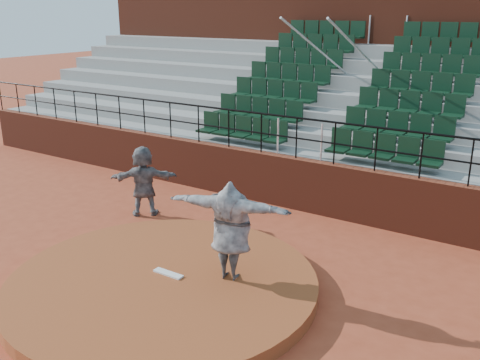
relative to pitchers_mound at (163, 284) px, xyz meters
name	(u,v)px	position (x,y,z in m)	size (l,w,h in m)	color
ground	(163,290)	(0.00, 0.00, -0.12)	(90.00, 90.00, 0.00)	#A84226
pitchers_mound	(163,284)	(0.00, 0.00, 0.00)	(5.50, 5.50, 0.25)	#994722
pitching_rubber	(168,273)	(0.00, 0.15, 0.14)	(0.60, 0.15, 0.03)	white
boundary_wall	(295,183)	(0.00, 5.00, 0.53)	(24.00, 0.30, 1.30)	maroon
wall_railing	(297,129)	(0.00, 5.00, 1.90)	(24.04, 0.05, 1.03)	black
seating_deck	(353,127)	(0.00, 8.65, 1.31)	(24.00, 5.97, 4.63)	gray
press_box_facade	(400,46)	(0.00, 12.60, 3.43)	(24.00, 3.00, 7.10)	maroon
pitcher	(231,230)	(0.99, 0.69, 1.02)	(2.20, 0.60, 1.79)	black
fielder	(144,181)	(-2.82, 2.58, 0.74)	(1.60, 0.51, 1.72)	black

